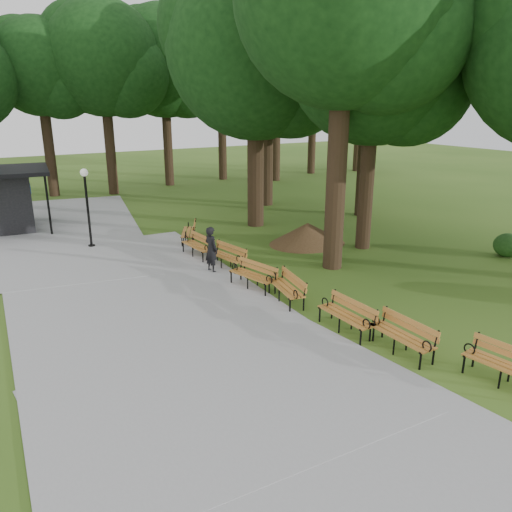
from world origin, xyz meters
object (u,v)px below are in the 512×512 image
lawn_tree_2 (256,49)px  lawn_tree_4 (267,38)px  bench_4 (253,276)px  bench_2 (346,316)px  bench_7 (188,232)px  lamp_post (86,192)px  bench_3 (286,288)px  bench_1 (401,336)px  lawn_tree_5 (369,67)px  lawn_tree_1 (375,57)px  bench_5 (226,257)px  bench_0 (506,367)px  bench_6 (197,246)px  dirt_mound (308,233)px  person (211,249)px

lawn_tree_2 → lawn_tree_4: (3.10, 4.03, 1.04)m
bench_4 → lawn_tree_4: 16.25m
bench_2 → bench_7: same height
lawn_tree_2 → lamp_post: bearing=178.6°
bench_3 → bench_7: bearing=-170.3°
bench_1 → lawn_tree_5: 16.91m
bench_2 → bench_4: bearing=-173.1°
lawn_tree_1 → bench_3: bearing=-151.8°
bench_3 → lawn_tree_1: (6.04, 3.24, 7.04)m
lamp_post → bench_5: bearing=-55.4°
bench_7 → lawn_tree_2: (4.06, 1.12, 7.66)m
lawn_tree_1 → lawn_tree_2: 6.00m
lawn_tree_1 → lawn_tree_4: size_ratio=0.87×
bench_0 → lawn_tree_1: 12.71m
bench_6 → lawn_tree_5: bearing=98.6°
bench_0 → lawn_tree_4: 21.89m
bench_7 → lawn_tree_4: size_ratio=0.15×
lawn_tree_4 → bench_5: bearing=-128.9°
bench_5 → lawn_tree_2: (4.27, 5.11, 7.66)m
dirt_mound → lawn_tree_5: (5.72, 3.07, 7.02)m
dirt_mound → lawn_tree_4: lawn_tree_4 is taller
bench_7 → lawn_tree_4: bearing=152.5°
lamp_post → lawn_tree_1: lawn_tree_1 is taller
bench_7 → lawn_tree_5: size_ratio=0.18×
bench_1 → bench_7: size_ratio=1.00×
person → bench_5: size_ratio=0.88×
lawn_tree_5 → lawn_tree_1: bearing=-130.7°
lamp_post → lawn_tree_2: size_ratio=0.27×
bench_0 → lawn_tree_1: size_ratio=0.18×
bench_1 → bench_4: 5.67m
lamp_post → lawn_tree_2: (7.93, -0.19, 5.74)m
bench_7 → lawn_tree_4: 12.40m
dirt_mound → lawn_tree_2: size_ratio=0.24×
bench_4 → bench_6: bearing=168.8°
lawn_tree_2 → bench_2: bearing=-108.9°
dirt_mound → bench_7: size_ratio=1.51×
bench_6 → lawn_tree_5: 12.95m
dirt_mound → bench_2: bearing=-119.3°
lamp_post → lawn_tree_4: 13.50m
bench_4 → bench_7: bearing=163.1°
lawn_tree_2 → bench_7: bearing=-164.5°
bench_7 → lawn_tree_1: 10.28m
lawn_tree_1 → bench_5: bearing=175.0°
bench_3 → bench_6: same height
bench_6 → dirt_mound: bearing=78.1°
bench_1 → bench_6: 9.74m
lamp_post → dirt_mound: (8.19, -4.17, -1.90)m
bench_0 → bench_1: size_ratio=1.00×
lamp_post → bench_1: (4.41, -13.20, -1.92)m
bench_0 → lawn_tree_2: lawn_tree_2 is taller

